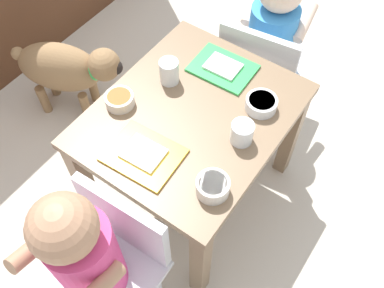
# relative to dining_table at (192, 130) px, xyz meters

# --- Properties ---
(ground_plane) EXTENTS (7.00, 7.00, 0.00)m
(ground_plane) POSITION_rel_dining_table_xyz_m (0.00, 0.00, -0.36)
(ground_plane) COLOR beige
(dining_table) EXTENTS (0.60, 0.49, 0.44)m
(dining_table) POSITION_rel_dining_table_xyz_m (0.00, 0.00, 0.00)
(dining_table) COLOR #7A6047
(dining_table) RESTS_ON ground
(seated_child_left) EXTENTS (0.29, 0.29, 0.68)m
(seated_child_left) POSITION_rel_dining_table_xyz_m (-0.46, -0.03, 0.05)
(seated_child_left) COLOR silver
(seated_child_left) RESTS_ON ground
(seated_child_right) EXTENTS (0.31, 0.31, 0.63)m
(seated_child_right) POSITION_rel_dining_table_xyz_m (0.46, -0.00, 0.03)
(seated_child_right) COLOR silver
(seated_child_right) RESTS_ON ground
(dog) EXTENTS (0.27, 0.41, 0.33)m
(dog) POSITION_rel_dining_table_xyz_m (0.05, 0.61, -0.15)
(dog) COLOR olive
(dog) RESTS_ON ground
(food_tray_left) EXTENTS (0.16, 0.20, 0.02)m
(food_tray_left) POSITION_rel_dining_table_xyz_m (-0.19, 0.02, 0.09)
(food_tray_left) COLOR gold
(food_tray_left) RESTS_ON dining_table
(food_tray_right) EXTENTS (0.14, 0.19, 0.02)m
(food_tray_right) POSITION_rel_dining_table_xyz_m (0.19, 0.02, 0.09)
(food_tray_right) COLOR green
(food_tray_right) RESTS_ON dining_table
(water_cup_left) EXTENTS (0.06, 0.06, 0.07)m
(water_cup_left) POSITION_rel_dining_table_xyz_m (0.06, 0.12, 0.11)
(water_cup_left) COLOR white
(water_cup_left) RESTS_ON dining_table
(water_cup_right) EXTENTS (0.06, 0.06, 0.06)m
(water_cup_right) POSITION_rel_dining_table_xyz_m (0.00, -0.16, 0.11)
(water_cup_right) COLOR white
(water_cup_right) RESTS_ON dining_table
(cereal_bowl_left_side) EXTENTS (0.08, 0.08, 0.03)m
(cereal_bowl_left_side) POSITION_rel_dining_table_xyz_m (-0.09, 0.18, 0.10)
(cereal_bowl_left_side) COLOR silver
(cereal_bowl_left_side) RESTS_ON dining_table
(cereal_bowl_right_side) EXTENTS (0.08, 0.08, 0.04)m
(cereal_bowl_right_side) POSITION_rel_dining_table_xyz_m (-0.17, -0.18, 0.10)
(cereal_bowl_right_side) COLOR silver
(cereal_bowl_right_side) RESTS_ON dining_table
(veggie_bowl_near) EXTENTS (0.09, 0.09, 0.03)m
(veggie_bowl_near) POSITION_rel_dining_table_xyz_m (0.12, -0.15, 0.10)
(veggie_bowl_near) COLOR white
(veggie_bowl_near) RESTS_ON dining_table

